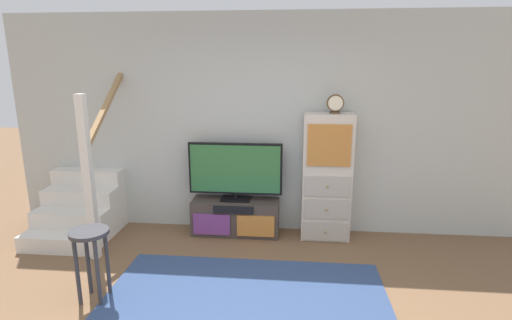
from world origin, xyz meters
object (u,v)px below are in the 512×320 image
at_px(bar_stool_near, 91,248).
at_px(media_console, 236,217).
at_px(desk_clock, 335,104).
at_px(television, 235,170).
at_px(side_cabinet, 326,177).

bearing_deg(bar_stool_near, media_console, 55.65).
distance_m(desk_clock, bar_stool_near, 2.95).
relative_size(media_console, desk_clock, 4.95).
relative_size(media_console, television, 0.94).
bearing_deg(media_console, bar_stool_near, -124.35).
distance_m(television, bar_stool_near, 1.94).
relative_size(side_cabinet, desk_clock, 7.02).
relative_size(media_console, bar_stool_near, 1.61).
relative_size(television, desk_clock, 5.28).
xyz_separation_m(television, side_cabinet, (1.11, -0.01, -0.06)).
height_order(media_console, bar_stool_near, bar_stool_near).
relative_size(television, side_cabinet, 0.75).
bearing_deg(media_console, television, 90.00).
xyz_separation_m(media_console, desk_clock, (1.17, -0.00, 1.43)).
height_order(television, side_cabinet, side_cabinet).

